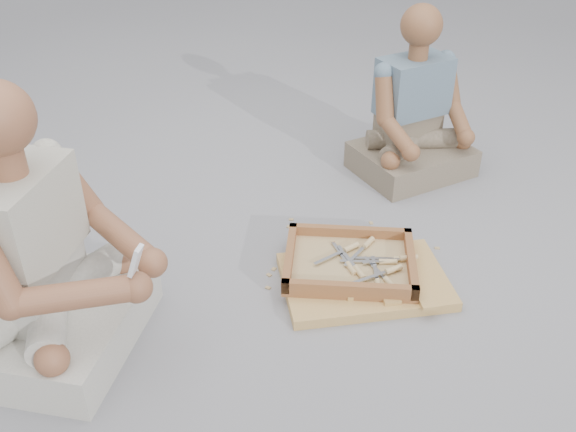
% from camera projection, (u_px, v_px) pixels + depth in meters
% --- Properties ---
extents(ground, '(60.00, 60.00, 0.00)m').
position_uv_depth(ground, '(289.00, 315.00, 2.31)').
color(ground, gray).
rests_on(ground, ground).
extents(carved_panel, '(0.73, 0.61, 0.04)m').
position_uv_depth(carved_panel, '(364.00, 281.00, 2.45)').
color(carved_panel, '#A1843E').
rests_on(carved_panel, ground).
extents(tool_tray, '(0.54, 0.46, 0.06)m').
position_uv_depth(tool_tray, '(350.00, 263.00, 2.47)').
color(tool_tray, brown).
rests_on(tool_tray, carved_panel).
extents(chisel_0, '(0.21, 0.10, 0.02)m').
position_uv_depth(chisel_0, '(403.00, 258.00, 2.47)').
color(chisel_0, silver).
rests_on(chisel_0, tool_tray).
extents(chisel_1, '(0.13, 0.19, 0.02)m').
position_uv_depth(chisel_1, '(357.00, 269.00, 2.42)').
color(chisel_1, silver).
rests_on(chisel_1, tool_tray).
extents(chisel_2, '(0.06, 0.22, 0.02)m').
position_uv_depth(chisel_2, '(378.00, 283.00, 2.36)').
color(chisel_2, silver).
rests_on(chisel_2, tool_tray).
extents(chisel_3, '(0.18, 0.15, 0.02)m').
position_uv_depth(chisel_3, '(389.00, 271.00, 2.40)').
color(chisel_3, silver).
rests_on(chisel_3, tool_tray).
extents(chisel_4, '(0.15, 0.19, 0.02)m').
position_uv_depth(chisel_4, '(387.00, 281.00, 2.37)').
color(chisel_4, silver).
rests_on(chisel_4, tool_tray).
extents(chisel_5, '(0.22, 0.06, 0.02)m').
position_uv_depth(chisel_5, '(382.00, 262.00, 2.47)').
color(chisel_5, silver).
rests_on(chisel_5, tool_tray).
extents(chisel_6, '(0.13, 0.20, 0.02)m').
position_uv_depth(chisel_6, '(349.00, 265.00, 2.45)').
color(chisel_6, silver).
rests_on(chisel_6, tool_tray).
extents(chisel_7, '(0.10, 0.21, 0.02)m').
position_uv_depth(chisel_7, '(366.00, 245.00, 2.55)').
color(chisel_7, silver).
rests_on(chisel_7, tool_tray).
extents(chisel_8, '(0.22, 0.05, 0.02)m').
position_uv_depth(chisel_8, '(397.00, 259.00, 2.48)').
color(chisel_8, silver).
rests_on(chisel_8, tool_tray).
extents(chisel_9, '(0.16, 0.18, 0.02)m').
position_uv_depth(chisel_9, '(347.00, 249.00, 2.53)').
color(chisel_9, silver).
rests_on(chisel_9, tool_tray).
extents(wood_chip_0, '(0.02, 0.02, 0.00)m').
position_uv_depth(wood_chip_0, '(342.00, 319.00, 2.29)').
color(wood_chip_0, tan).
rests_on(wood_chip_0, ground).
extents(wood_chip_1, '(0.02, 0.02, 0.00)m').
position_uv_depth(wood_chip_1, '(268.00, 288.00, 2.44)').
color(wood_chip_1, tan).
rests_on(wood_chip_1, ground).
extents(wood_chip_2, '(0.02, 0.02, 0.00)m').
position_uv_depth(wood_chip_2, '(437.00, 248.00, 2.66)').
color(wood_chip_2, tan).
rests_on(wood_chip_2, ground).
extents(wood_chip_3, '(0.02, 0.02, 0.00)m').
position_uv_depth(wood_chip_3, '(340.00, 245.00, 2.68)').
color(wood_chip_3, tan).
rests_on(wood_chip_3, ground).
extents(wood_chip_4, '(0.02, 0.02, 0.00)m').
position_uv_depth(wood_chip_4, '(371.00, 223.00, 2.82)').
color(wood_chip_4, tan).
rests_on(wood_chip_4, ground).
extents(wood_chip_5, '(0.02, 0.02, 0.00)m').
position_uv_depth(wood_chip_5, '(367.00, 269.00, 2.54)').
color(wood_chip_5, tan).
rests_on(wood_chip_5, ground).
extents(wood_chip_6, '(0.02, 0.02, 0.00)m').
position_uv_depth(wood_chip_6, '(373.00, 266.00, 2.56)').
color(wood_chip_6, tan).
rests_on(wood_chip_6, ground).
extents(wood_chip_7, '(0.02, 0.02, 0.00)m').
position_uv_depth(wood_chip_7, '(274.00, 269.00, 2.54)').
color(wood_chip_7, tan).
rests_on(wood_chip_7, ground).
extents(wood_chip_8, '(0.02, 0.02, 0.00)m').
position_uv_depth(wood_chip_8, '(332.00, 238.00, 2.72)').
color(wood_chip_8, tan).
rests_on(wood_chip_8, ground).
extents(wood_chip_9, '(0.02, 0.02, 0.00)m').
position_uv_depth(wood_chip_9, '(269.00, 275.00, 2.51)').
color(wood_chip_9, tan).
rests_on(wood_chip_9, ground).
extents(wood_chip_10, '(0.02, 0.02, 0.00)m').
position_uv_depth(wood_chip_10, '(289.00, 227.00, 2.80)').
color(wood_chip_10, tan).
rests_on(wood_chip_10, ground).
extents(wood_chip_11, '(0.02, 0.02, 0.00)m').
position_uv_depth(wood_chip_11, '(291.00, 219.00, 2.84)').
color(wood_chip_11, tan).
rests_on(wood_chip_11, ground).
extents(wood_chip_12, '(0.02, 0.02, 0.00)m').
position_uv_depth(wood_chip_12, '(295.00, 271.00, 2.53)').
color(wood_chip_12, tan).
rests_on(wood_chip_12, ground).
extents(wood_chip_13, '(0.02, 0.02, 0.00)m').
position_uv_depth(wood_chip_13, '(288.00, 279.00, 2.49)').
color(wood_chip_13, tan).
rests_on(wood_chip_13, ground).
extents(craftsman, '(0.62, 0.60, 0.94)m').
position_uv_depth(craftsman, '(46.00, 267.00, 2.03)').
color(craftsman, '#BAB7AD').
rests_on(craftsman, ground).
extents(companion, '(0.67, 0.66, 0.82)m').
position_uv_depth(companion, '(414.00, 120.00, 3.09)').
color(companion, '#7E6D5A').
rests_on(companion, ground).
extents(mobile_phone, '(0.05, 0.04, 0.10)m').
position_uv_depth(mobile_phone, '(136.00, 261.00, 1.85)').
color(mobile_phone, silver).
rests_on(mobile_phone, craftsman).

